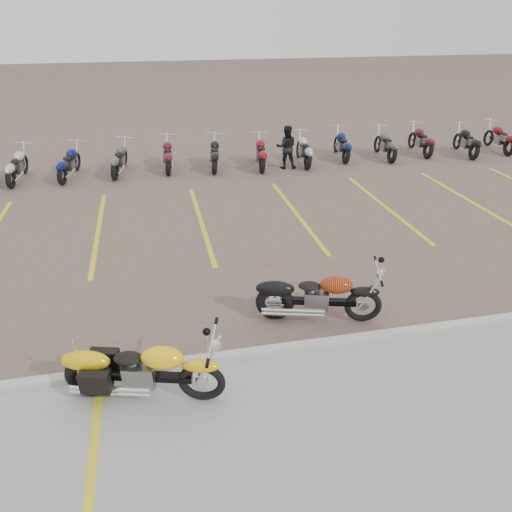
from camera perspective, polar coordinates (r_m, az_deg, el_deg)
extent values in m
plane|color=brown|center=(10.12, -3.64, -4.63)|extent=(100.00, 100.00, 0.00)
cube|color=#9E9B93|center=(6.74, 3.01, -24.37)|extent=(60.00, 5.00, 0.01)
cube|color=#ADAAA3|center=(8.45, -1.46, -11.17)|extent=(60.00, 0.18, 0.12)
torus|color=black|center=(7.53, -6.16, -14.09)|extent=(0.70, 0.31, 0.70)
torus|color=black|center=(7.96, -18.38, -12.94)|extent=(0.76, 0.38, 0.74)
cube|color=black|center=(7.66, -12.50, -13.20)|extent=(1.38, 0.51, 0.11)
cube|color=slate|center=(7.64, -12.95, -12.79)|extent=(0.52, 0.44, 0.37)
ellipsoid|color=yellow|center=(7.35, -10.50, -11.09)|extent=(0.69, 0.50, 0.32)
ellipsoid|color=black|center=(7.51, -14.21, -11.04)|extent=(0.48, 0.39, 0.13)
torus|color=black|center=(9.36, 12.10, -5.65)|extent=(0.68, 0.30, 0.67)
torus|color=black|center=(9.26, 2.16, -5.39)|extent=(0.74, 0.37, 0.72)
cube|color=black|center=(9.24, 7.18, -5.21)|extent=(1.33, 0.50, 0.10)
cube|color=slate|center=(9.21, 6.88, -4.88)|extent=(0.51, 0.42, 0.35)
ellipsoid|color=black|center=(9.08, 9.14, -3.25)|extent=(0.67, 0.49, 0.31)
ellipsoid|color=black|center=(9.06, 6.12, -3.40)|extent=(0.46, 0.37, 0.12)
imported|color=black|center=(18.19, 3.49, 12.31)|extent=(0.85, 0.72, 1.53)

